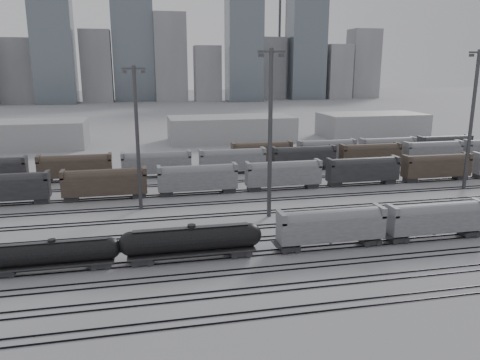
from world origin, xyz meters
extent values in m
plane|color=#ABABB0|center=(0.00, 0.00, 0.00)|extent=(900.00, 900.00, 0.00)
cube|color=black|center=(0.00, -14.72, 0.08)|extent=(220.00, 0.07, 0.16)
cube|color=black|center=(0.00, -13.28, 0.08)|extent=(220.00, 0.07, 0.16)
cube|color=black|center=(0.00, -9.72, 0.08)|extent=(220.00, 0.07, 0.16)
cube|color=black|center=(0.00, -8.28, 0.08)|extent=(220.00, 0.07, 0.16)
cube|color=black|center=(0.00, -4.72, 0.08)|extent=(220.00, 0.07, 0.16)
cube|color=black|center=(0.00, -3.28, 0.08)|extent=(220.00, 0.07, 0.16)
cube|color=black|center=(0.00, 0.28, 0.08)|extent=(220.00, 0.07, 0.16)
cube|color=black|center=(0.00, 1.72, 0.08)|extent=(220.00, 0.07, 0.16)
cube|color=black|center=(0.00, 5.28, 0.08)|extent=(220.00, 0.07, 0.16)
cube|color=black|center=(0.00, 6.72, 0.08)|extent=(220.00, 0.07, 0.16)
cube|color=black|center=(0.00, 10.28, 0.08)|extent=(220.00, 0.07, 0.16)
cube|color=black|center=(0.00, 11.72, 0.08)|extent=(220.00, 0.07, 0.16)
cube|color=black|center=(0.00, 17.28, 0.08)|extent=(220.00, 0.07, 0.16)
cube|color=black|center=(0.00, 18.72, 0.08)|extent=(220.00, 0.07, 0.16)
cube|color=black|center=(0.00, 24.28, 0.08)|extent=(220.00, 0.07, 0.16)
cube|color=black|center=(0.00, 25.72, 0.08)|extent=(220.00, 0.07, 0.16)
cube|color=black|center=(0.00, 31.28, 0.08)|extent=(220.00, 0.07, 0.16)
cube|color=black|center=(0.00, 32.72, 0.08)|extent=(220.00, 0.07, 0.16)
cube|color=black|center=(0.00, 39.28, 0.08)|extent=(220.00, 0.07, 0.16)
cube|color=black|center=(0.00, 40.72, 0.08)|extent=(220.00, 0.07, 0.16)
cube|color=black|center=(0.00, 47.28, 0.08)|extent=(220.00, 0.07, 0.16)
cube|color=black|center=(0.00, 48.72, 0.08)|extent=(220.00, 0.07, 0.16)
cube|color=black|center=(0.00, 55.28, 0.08)|extent=(220.00, 0.07, 0.16)
cube|color=black|center=(0.00, 56.72, 0.08)|extent=(220.00, 0.07, 0.16)
cube|color=black|center=(-35.50, 1.00, 0.49)|extent=(2.33, 1.88, 0.63)
cube|color=black|center=(-24.75, 1.00, 0.49)|extent=(2.33, 1.88, 0.63)
cube|color=black|center=(-30.12, 1.00, 0.94)|extent=(13.89, 2.42, 0.22)
cylinder|color=black|center=(-30.12, 1.00, 2.38)|extent=(13.00, 2.60, 2.60)
sphere|color=black|center=(-23.63, 1.00, 2.38)|extent=(2.60, 2.60, 2.60)
cylinder|color=black|center=(-30.12, 1.00, 3.81)|extent=(0.90, 0.90, 0.45)
cube|color=black|center=(-30.12, 1.00, 3.72)|extent=(12.55, 0.81, 0.05)
cube|color=black|center=(-19.88, 1.00, 0.57)|extent=(2.67, 2.16, 0.72)
cube|color=black|center=(-7.55, 1.00, 0.57)|extent=(2.67, 2.16, 0.72)
cube|color=black|center=(-13.71, 1.00, 1.08)|extent=(15.93, 2.77, 0.26)
cylinder|color=black|center=(-13.71, 1.00, 2.72)|extent=(14.90, 2.98, 2.98)
sphere|color=black|center=(-21.16, 1.00, 2.72)|extent=(2.98, 2.98, 2.98)
sphere|color=black|center=(-6.26, 1.00, 2.72)|extent=(2.98, 2.98, 2.98)
cylinder|color=black|center=(-13.71, 1.00, 4.37)|extent=(1.03, 1.03, 0.51)
cube|color=black|center=(-13.71, 1.00, 4.26)|extent=(14.39, 0.92, 0.06)
cube|color=black|center=(-0.95, 1.00, 0.53)|extent=(2.51, 2.03, 0.68)
cube|color=black|center=(10.64, 1.00, 0.53)|extent=(2.51, 2.03, 0.68)
cube|color=gray|center=(4.85, 1.00, 2.80)|extent=(14.48, 2.90, 3.09)
cylinder|color=gray|center=(4.85, 1.00, 3.96)|extent=(13.13, 2.80, 2.80)
cube|color=gray|center=(-2.10, 1.00, 4.73)|extent=(0.68, 2.90, 1.35)
cube|color=gray|center=(11.80, 1.00, 4.73)|extent=(0.68, 2.90, 1.35)
cone|color=black|center=(4.85, 1.00, 0.92)|extent=(2.32, 2.32, 0.87)
cube|color=black|center=(14.81, 1.00, 0.52)|extent=(2.44, 1.97, 0.66)
cube|color=black|center=(26.08, 1.00, 0.52)|extent=(2.44, 1.97, 0.66)
cube|color=gray|center=(20.45, 1.00, 2.72)|extent=(14.08, 2.82, 3.00)
cylinder|color=gray|center=(20.45, 1.00, 3.85)|extent=(12.76, 2.72, 2.72)
cube|color=gray|center=(13.69, 1.00, 4.60)|extent=(0.66, 2.82, 1.31)
cube|color=gray|center=(27.20, 1.00, 4.60)|extent=(0.66, 2.82, 1.31)
cone|color=black|center=(20.45, 1.00, 0.89)|extent=(2.25, 2.25, 0.84)
cylinder|color=#3D3D40|center=(-19.78, 24.27, 11.93)|extent=(0.61, 0.61, 23.86)
cube|color=#3D3D40|center=(-19.78, 24.27, 23.38)|extent=(3.82, 0.29, 0.29)
cube|color=#3D3D40|center=(-21.21, 24.27, 22.91)|extent=(0.67, 0.48, 0.48)
cube|color=#3D3D40|center=(-18.34, 24.27, 22.91)|extent=(0.67, 0.48, 0.48)
cylinder|color=#3D3D40|center=(0.51, 15.84, 13.20)|extent=(0.68, 0.68, 26.39)
cube|color=#3D3D40|center=(0.51, 15.84, 25.86)|extent=(4.22, 0.32, 0.32)
cube|color=#3D3D40|center=(-1.08, 15.84, 25.34)|extent=(0.74, 0.53, 0.53)
cube|color=#3D3D40|center=(2.09, 15.84, 25.34)|extent=(0.74, 0.53, 0.53)
cylinder|color=#3D3D40|center=(43.27, 24.53, 13.41)|extent=(0.69, 0.69, 26.81)
cube|color=#3D3D40|center=(43.27, 24.53, 26.28)|extent=(4.29, 0.32, 0.32)
cube|color=#3D3D40|center=(41.67, 24.53, 25.74)|extent=(0.75, 0.54, 0.54)
cube|color=black|center=(-43.00, 32.00, 2.80)|extent=(15.00, 3.00, 5.60)
cube|color=#4D3E30|center=(-26.00, 32.00, 2.80)|extent=(15.00, 3.00, 5.60)
cube|color=gray|center=(-9.00, 32.00, 2.80)|extent=(15.00, 3.00, 5.60)
cube|color=gray|center=(8.00, 32.00, 2.80)|extent=(15.00, 3.00, 5.60)
cube|color=black|center=(25.00, 32.00, 2.80)|extent=(15.00, 3.00, 5.60)
cube|color=#4D3E30|center=(42.00, 32.00, 2.80)|extent=(15.00, 3.00, 5.60)
cube|color=#4D3E30|center=(-33.00, 48.00, 2.80)|extent=(15.00, 3.00, 5.60)
cube|color=gray|center=(-16.00, 48.00, 2.80)|extent=(15.00, 3.00, 5.60)
cube|color=gray|center=(1.00, 48.00, 2.80)|extent=(15.00, 3.00, 5.60)
cube|color=black|center=(18.00, 48.00, 2.80)|extent=(15.00, 3.00, 5.60)
cube|color=#4D3E30|center=(35.00, 48.00, 2.80)|extent=(15.00, 3.00, 5.60)
cube|color=gray|center=(52.00, 48.00, 2.80)|extent=(15.00, 3.00, 5.60)
cube|color=#4D3E30|center=(10.00, 56.00, 2.80)|extent=(15.00, 3.00, 5.60)
cube|color=gray|center=(27.00, 56.00, 2.80)|extent=(15.00, 3.00, 5.60)
cube|color=gray|center=(44.00, 56.00, 2.80)|extent=(15.00, 3.00, 5.60)
cube|color=black|center=(61.00, 56.00, 2.80)|extent=(15.00, 3.00, 5.60)
cube|color=#ABABAE|center=(10.00, 95.00, 4.00)|extent=(40.00, 18.00, 8.00)
cube|color=#ABABAE|center=(60.00, 95.00, 4.00)|extent=(35.00, 18.00, 8.00)
cube|color=#98989A|center=(-95.00, 280.00, 21.00)|extent=(22.00, 17.60, 42.00)
cube|color=slate|center=(-70.00, 280.00, 40.00)|extent=(25.00, 20.00, 80.00)
cube|color=#98989A|center=(-45.00, 280.00, 24.00)|extent=(20.00, 16.00, 48.00)
cube|color=slate|center=(-20.00, 280.00, 47.50)|extent=(28.00, 22.40, 95.00)
cube|color=#98989A|center=(5.00, 280.00, 30.00)|extent=(22.00, 17.60, 60.00)
cube|color=#98989A|center=(30.00, 280.00, 19.00)|extent=(18.00, 14.40, 38.00)
cube|color=slate|center=(55.00, 280.00, 36.00)|extent=(24.00, 19.20, 72.00)
cube|color=#98989A|center=(80.00, 280.00, 22.50)|extent=(20.00, 16.00, 45.00)
cube|color=slate|center=(105.00, 280.00, 44.00)|extent=(26.00, 20.80, 88.00)
cube|color=#98989A|center=(130.00, 280.00, 20.00)|extent=(18.00, 14.40, 40.00)
cube|color=#98989A|center=(155.00, 280.00, 26.00)|extent=(22.00, 17.60, 52.00)
cylinder|color=#3D3D40|center=(-30.00, 305.00, 50.00)|extent=(1.80, 1.80, 100.00)
cylinder|color=#3D3D40|center=(90.00, 305.00, 50.00)|extent=(1.80, 1.80, 100.00)
camera|label=1|loc=(-19.59, -53.95, 23.63)|focal=35.00mm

